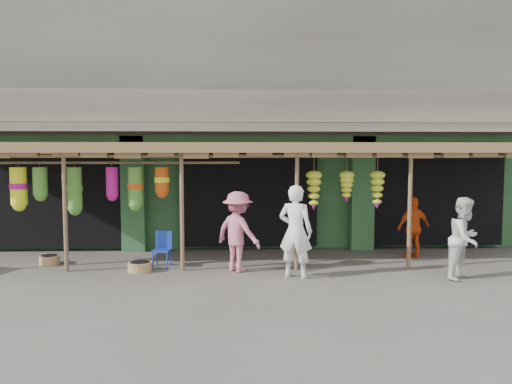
{
  "coord_description": "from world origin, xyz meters",
  "views": [
    {
      "loc": [
        -0.29,
        -10.98,
        2.57
      ],
      "look_at": [
        0.15,
        1.0,
        1.62
      ],
      "focal_mm": 35.0,
      "sensor_mm": 36.0,
      "label": 1
    }
  ],
  "objects_px": {
    "blue_chair": "(163,247)",
    "person_front": "(296,231)",
    "person_right": "(465,238)",
    "person_shopper": "(238,231)",
    "person_vendor": "(414,227)"
  },
  "relations": [
    {
      "from": "blue_chair",
      "to": "person_front",
      "type": "xyz_separation_m",
      "value": [
        2.89,
        -1.12,
        0.52
      ]
    },
    {
      "from": "person_right",
      "to": "person_shopper",
      "type": "xyz_separation_m",
      "value": [
        -4.6,
        0.88,
        0.03
      ]
    },
    {
      "from": "person_right",
      "to": "person_shopper",
      "type": "bearing_deg",
      "value": 130.59
    },
    {
      "from": "person_front",
      "to": "person_vendor",
      "type": "bearing_deg",
      "value": -126.69
    },
    {
      "from": "blue_chair",
      "to": "person_shopper",
      "type": "bearing_deg",
      "value": -9.57
    },
    {
      "from": "person_front",
      "to": "person_right",
      "type": "relative_size",
      "value": 1.15
    },
    {
      "from": "person_right",
      "to": "person_vendor",
      "type": "distance_m",
      "value": 2.11
    },
    {
      "from": "blue_chair",
      "to": "person_shopper",
      "type": "height_order",
      "value": "person_shopper"
    },
    {
      "from": "person_front",
      "to": "person_right",
      "type": "height_order",
      "value": "person_front"
    },
    {
      "from": "person_right",
      "to": "person_front",
      "type": "bearing_deg",
      "value": 136.61
    },
    {
      "from": "blue_chair",
      "to": "person_right",
      "type": "distance_m",
      "value": 6.46
    },
    {
      "from": "blue_chair",
      "to": "person_right",
      "type": "height_order",
      "value": "person_right"
    },
    {
      "from": "blue_chair",
      "to": "person_front",
      "type": "bearing_deg",
      "value": -13.55
    },
    {
      "from": "blue_chair",
      "to": "person_vendor",
      "type": "distance_m",
      "value": 6.04
    },
    {
      "from": "person_right",
      "to": "person_shopper",
      "type": "height_order",
      "value": "person_shopper"
    }
  ]
}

